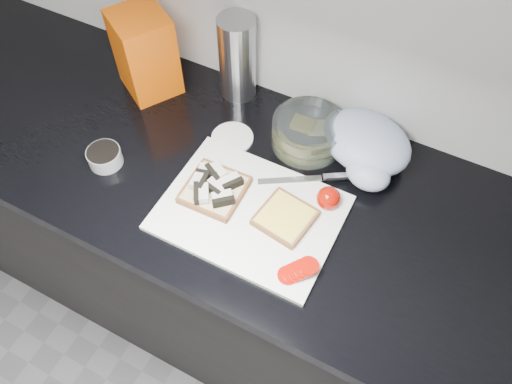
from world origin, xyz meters
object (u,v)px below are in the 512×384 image
(steel_canister, at_px, (237,58))
(glass_bowl, at_px, (308,132))
(cutting_board, at_px, (250,213))
(bread_bag, at_px, (145,53))

(steel_canister, bearing_deg, glass_bowl, -18.75)
(cutting_board, relative_size, steel_canister, 1.73)
(glass_bowl, xyz_separation_m, steel_canister, (-0.24, 0.08, 0.08))
(cutting_board, distance_m, steel_canister, 0.42)
(glass_bowl, bearing_deg, cutting_board, -95.96)
(cutting_board, bearing_deg, bread_bag, 150.27)
(cutting_board, relative_size, glass_bowl, 2.22)
(cutting_board, xyz_separation_m, glass_bowl, (0.03, 0.26, 0.03))
(cutting_board, distance_m, glass_bowl, 0.26)
(cutting_board, xyz_separation_m, bread_bag, (-0.44, 0.25, 0.11))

